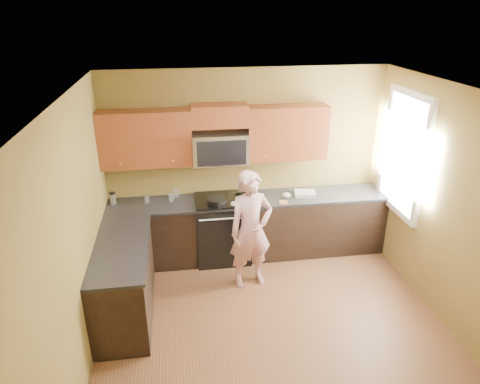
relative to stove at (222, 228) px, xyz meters
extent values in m
plane|color=brown|center=(0.40, -1.68, -0.47)|extent=(4.00, 4.00, 0.00)
plane|color=white|center=(0.40, -1.68, 2.23)|extent=(4.00, 4.00, 0.00)
plane|color=brown|center=(0.40, 0.32, 0.88)|extent=(4.00, 0.00, 4.00)
plane|color=brown|center=(0.40, -3.67, 0.88)|extent=(4.00, 0.00, 4.00)
plane|color=brown|center=(-1.60, -1.68, 0.88)|extent=(0.00, 4.00, 4.00)
plane|color=brown|center=(2.40, -1.68, 0.88)|extent=(0.00, 4.00, 4.00)
cube|color=black|center=(0.40, 0.02, -0.03)|extent=(4.00, 0.60, 0.88)
cube|color=black|center=(-1.30, -1.08, -0.03)|extent=(0.60, 1.60, 0.88)
cube|color=black|center=(0.40, 0.01, 0.43)|extent=(4.00, 0.62, 0.04)
cube|color=black|center=(-1.29, -1.08, 0.43)|extent=(0.62, 1.60, 0.04)
cube|color=brown|center=(0.00, 0.16, 1.62)|extent=(0.76, 0.33, 0.30)
imported|color=#CE6778|center=(0.29, -0.70, 0.32)|extent=(0.65, 0.50, 1.59)
cube|color=#B27F47|center=(0.84, -0.20, 0.45)|extent=(0.12, 0.12, 0.01)
ellipsoid|color=silver|center=(0.15, -0.20, 0.48)|extent=(0.11, 0.12, 0.06)
ellipsoid|color=silver|center=(0.93, -0.02, 0.48)|extent=(0.16, 0.17, 0.07)
cube|color=silver|center=(1.21, 0.01, 0.47)|extent=(0.34, 0.29, 0.05)
cylinder|color=silver|center=(-1.04, 0.08, 0.51)|extent=(0.09, 0.09, 0.12)
cylinder|color=silver|center=(-0.63, 0.24, 0.51)|extent=(0.08, 0.08, 0.12)
cylinder|color=silver|center=(-0.71, 0.09, 0.51)|extent=(0.09, 0.09, 0.12)
camera|label=1|loc=(-0.60, -5.54, 2.99)|focal=32.50mm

